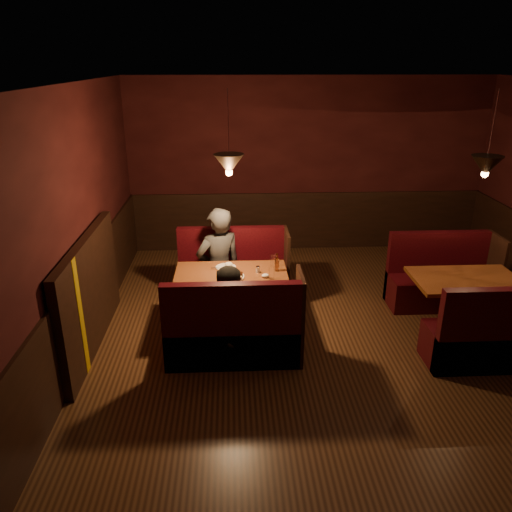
{
  "coord_description": "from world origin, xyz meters",
  "views": [
    {
      "loc": [
        -1.29,
        -4.79,
        3.13
      ],
      "look_at": [
        -1.02,
        0.72,
        0.95
      ],
      "focal_mm": 35.0,
      "sensor_mm": 36.0,
      "label": 1
    }
  ],
  "objects_px": {
    "main_table": "(233,286)",
    "main_bench_near": "(235,336)",
    "second_bench_near": "(495,340)",
    "diner_b": "(233,300)",
    "diner_a": "(218,246)",
    "second_bench_far": "(440,282)",
    "main_bench_far": "(234,278)",
    "second_table": "(465,292)"
  },
  "relations": [
    {
      "from": "main_bench_far",
      "to": "main_bench_near",
      "type": "bearing_deg",
      "value": -90.0
    },
    {
      "from": "diner_b",
      "to": "second_bench_far",
      "type": "bearing_deg",
      "value": 2.57
    },
    {
      "from": "diner_a",
      "to": "main_table",
      "type": "bearing_deg",
      "value": 82.37
    },
    {
      "from": "second_bench_far",
      "to": "diner_b",
      "type": "xyz_separation_m",
      "value": [
        -2.81,
        -1.2,
        0.41
      ]
    },
    {
      "from": "main_bench_near",
      "to": "second_bench_far",
      "type": "distance_m",
      "value": 3.08
    },
    {
      "from": "diner_a",
      "to": "diner_b",
      "type": "height_order",
      "value": "diner_a"
    },
    {
      "from": "main_bench_far",
      "to": "second_bench_near",
      "type": "bearing_deg",
      "value": -32.1
    },
    {
      "from": "main_table",
      "to": "second_bench_near",
      "type": "xyz_separation_m",
      "value": [
        2.81,
        -0.99,
        -0.24
      ]
    },
    {
      "from": "main_bench_near",
      "to": "diner_b",
      "type": "height_order",
      "value": "diner_b"
    },
    {
      "from": "diner_b",
      "to": "main_table",
      "type": "bearing_deg",
      "value": 69.25
    },
    {
      "from": "main_bench_near",
      "to": "second_table",
      "type": "relative_size",
      "value": 1.19
    },
    {
      "from": "main_bench_far",
      "to": "main_bench_near",
      "type": "relative_size",
      "value": 1.0
    },
    {
      "from": "main_table",
      "to": "main_bench_near",
      "type": "height_order",
      "value": "main_bench_near"
    },
    {
      "from": "second_table",
      "to": "second_bench_near",
      "type": "height_order",
      "value": "second_bench_near"
    },
    {
      "from": "main_bench_far",
      "to": "second_bench_far",
      "type": "height_order",
      "value": "main_bench_far"
    },
    {
      "from": "main_table",
      "to": "main_bench_near",
      "type": "relative_size",
      "value": 0.91
    },
    {
      "from": "second_bench_far",
      "to": "diner_a",
      "type": "xyz_separation_m",
      "value": [
        -2.99,
        0.09,
        0.55
      ]
    },
    {
      "from": "second_table",
      "to": "diner_b",
      "type": "distance_m",
      "value": 2.83
    },
    {
      "from": "second_table",
      "to": "second_bench_near",
      "type": "relative_size",
      "value": 0.9
    },
    {
      "from": "main_bench_far",
      "to": "diner_a",
      "type": "distance_m",
      "value": 0.6
    },
    {
      "from": "second_table",
      "to": "second_bench_far",
      "type": "bearing_deg",
      "value": 87.8
    },
    {
      "from": "second_table",
      "to": "diner_a",
      "type": "bearing_deg",
      "value": 164.21
    },
    {
      "from": "main_table",
      "to": "second_bench_far",
      "type": "height_order",
      "value": "second_bench_far"
    },
    {
      "from": "main_table",
      "to": "diner_a",
      "type": "xyz_separation_m",
      "value": [
        -0.18,
        0.6,
        0.3
      ]
    },
    {
      "from": "main_table",
      "to": "diner_a",
      "type": "height_order",
      "value": "diner_a"
    },
    {
      "from": "second_bench_far",
      "to": "diner_a",
      "type": "bearing_deg",
      "value": 178.35
    },
    {
      "from": "main_table",
      "to": "diner_b",
      "type": "xyz_separation_m",
      "value": [
        -0.0,
        -0.69,
        0.16
      ]
    },
    {
      "from": "main_bench_near",
      "to": "second_bench_far",
      "type": "relative_size",
      "value": 1.07
    },
    {
      "from": "main_bench_far",
      "to": "second_bench_near",
      "type": "distance_m",
      "value": 3.3
    },
    {
      "from": "second_table",
      "to": "diner_b",
      "type": "relative_size",
      "value": 0.87
    },
    {
      "from": "second_bench_far",
      "to": "second_bench_near",
      "type": "relative_size",
      "value": 1.0
    },
    {
      "from": "diner_b",
      "to": "main_bench_far",
      "type": "bearing_deg",
      "value": 68.75
    },
    {
      "from": "main_bench_far",
      "to": "diner_b",
      "type": "height_order",
      "value": "diner_b"
    },
    {
      "from": "diner_a",
      "to": "second_bench_far",
      "type": "bearing_deg",
      "value": 154.33
    },
    {
      "from": "main_table",
      "to": "second_table",
      "type": "height_order",
      "value": "main_table"
    },
    {
      "from": "second_bench_near",
      "to": "diner_b",
      "type": "xyz_separation_m",
      "value": [
        -2.81,
        0.3,
        0.41
      ]
    },
    {
      "from": "main_bench_far",
      "to": "second_table",
      "type": "xyz_separation_m",
      "value": [
        2.77,
        -1.0,
        0.2
      ]
    },
    {
      "from": "diner_a",
      "to": "main_bench_near",
      "type": "bearing_deg",
      "value": 73.93
    },
    {
      "from": "main_table",
      "to": "second_table",
      "type": "bearing_deg",
      "value": -4.84
    },
    {
      "from": "second_table",
      "to": "second_bench_far",
      "type": "relative_size",
      "value": 0.9
    },
    {
      "from": "second_bench_near",
      "to": "diner_b",
      "type": "height_order",
      "value": "diner_b"
    },
    {
      "from": "second_table",
      "to": "second_bench_far",
      "type": "distance_m",
      "value": 0.78
    }
  ]
}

